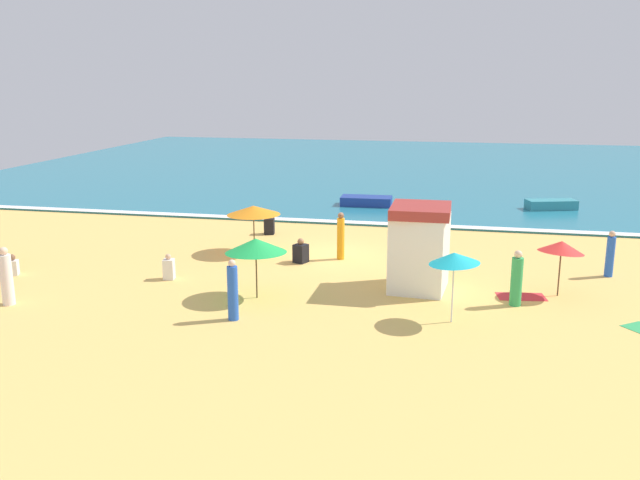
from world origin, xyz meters
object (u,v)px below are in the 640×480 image
beachgoer_8 (269,225)px  beach_umbrella_1 (561,247)px  beachgoer_6 (517,280)px  lifeguard_cabana (419,247)px  beachgoer_5 (169,268)px  beachgoer_3 (6,278)px  beachgoer_9 (13,266)px  beach_umbrella_2 (256,246)px  beachgoer_1 (610,255)px  beachgoer_4 (301,252)px  beachgoer_11 (233,291)px  small_boat_1 (551,204)px  beachgoer_10 (341,237)px  beach_umbrella_3 (253,210)px  small_boat_0 (366,201)px  beach_umbrella_0 (454,258)px

beachgoer_8 → beach_umbrella_1: bearing=-29.4°
beachgoer_6 → beachgoer_8: size_ratio=1.88×
lifeguard_cabana → beachgoer_5: 9.02m
beachgoer_3 → beachgoer_9: beachgoer_3 is taller
beach_umbrella_2 → beachgoer_1: size_ratio=1.65×
beachgoer_4 → beachgoer_11: (-0.46, -6.76, 0.48)m
small_boat_1 → beachgoer_10: bearing=-127.5°
beach_umbrella_3 → beachgoer_8: bearing=95.8°
beach_umbrella_2 → beach_umbrella_3: size_ratio=1.02×
beach_umbrella_3 → beachgoer_9: beach_umbrella_3 is taller
beachgoer_8 → beachgoer_11: (2.15, -11.28, 0.48)m
beachgoer_8 → beachgoer_1: bearing=-15.9°
beachgoer_5 → beachgoer_4: bearing=37.8°
beachgoer_9 → beachgoer_11: bearing=-16.5°
beachgoer_10 → small_boat_0: (-0.60, 11.27, -0.57)m
lifeguard_cabana → small_boat_0: bearing=105.1°
beachgoer_5 → beachgoer_10: size_ratio=0.49×
beach_umbrella_0 → beach_umbrella_2: size_ratio=0.78×
beachgoer_6 → small_boat_0: size_ratio=0.64×
beachgoer_10 → small_boat_1: bearing=52.5°
beach_umbrella_3 → small_boat_0: 11.54m
lifeguard_cabana → beachgoer_9: lifeguard_cabana is taller
beachgoer_6 → beachgoer_3: bearing=-168.2°
beachgoer_3 → beachgoer_4: size_ratio=1.95×
small_boat_1 → beachgoer_9: bearing=-140.8°
beach_umbrella_2 → beachgoer_11: (-0.07, -2.17, -0.90)m
beachgoer_3 → beachgoer_10: size_ratio=1.00×
beachgoer_6 → beachgoer_10: (-6.52, 4.43, 0.07)m
beach_umbrella_1 → beachgoer_11: size_ratio=1.14×
beachgoer_8 → beachgoer_5: bearing=-101.2°
beachgoer_4 → small_boat_0: 12.13m
beach_umbrella_0 → beachgoer_10: 7.94m
beach_umbrella_2 → beachgoer_6: size_ratio=1.55×
beachgoer_3 → beachgoer_6: beachgoer_3 is taller
beach_umbrella_0 → beachgoer_10: (-4.55, 6.42, -1.06)m
beach_umbrella_0 → beachgoer_10: beach_umbrella_0 is taller
beach_umbrella_3 → beachgoer_5: 4.89m
beachgoer_6 → beachgoer_9: beachgoer_6 is taller
beachgoer_10 → small_boat_0: 11.31m
beach_umbrella_1 → small_boat_0: (-8.58, 14.38, -1.34)m
beach_umbrella_1 → beachgoer_3: bearing=-165.0°
beachgoer_1 → beachgoer_11: bearing=-148.8°
beachgoer_4 → beachgoer_5: beachgoer_4 is taller
lifeguard_cabana → beachgoer_1: bearing=23.9°
beach_umbrella_3 → beachgoer_11: bearing=-77.1°
beachgoer_8 → beachgoer_9: (-7.41, -8.46, -0.07)m
beach_umbrella_2 → beachgoer_6: beach_umbrella_2 is taller
beachgoer_3 → beachgoer_6: 16.33m
beachgoer_8 → small_boat_0: 8.33m
beach_umbrella_1 → beachgoer_1: size_ratio=1.25×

